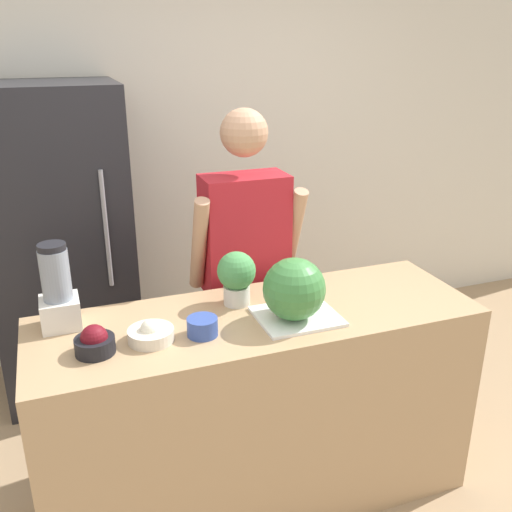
{
  "coord_description": "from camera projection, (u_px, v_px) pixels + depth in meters",
  "views": [
    {
      "loc": [
        -0.74,
        -1.68,
        2.02
      ],
      "look_at": [
        0.0,
        0.34,
        1.19
      ],
      "focal_mm": 40.0,
      "sensor_mm": 36.0,
      "label": 1
    }
  ],
  "objects": [
    {
      "name": "wall_back",
      "position": [
        170.0,
        156.0,
        3.68
      ],
      "size": [
        8.0,
        0.06,
        2.6
      ],
      "color": "silver",
      "rests_on": "ground_plane"
    },
    {
      "name": "counter_island",
      "position": [
        258.0,
        409.0,
        2.54
      ],
      "size": [
        1.87,
        0.62,
        0.94
      ],
      "color": "tan",
      "rests_on": "ground_plane"
    },
    {
      "name": "refrigerator",
      "position": [
        61.0,
        246.0,
        3.25
      ],
      "size": [
        0.76,
        0.68,
        1.8
      ],
      "color": "#232328",
      "rests_on": "ground_plane"
    },
    {
      "name": "cutting_board",
      "position": [
        297.0,
        316.0,
        2.34
      ],
      "size": [
        0.33,
        0.29,
        0.01
      ],
      "color": "white",
      "rests_on": "counter_island"
    },
    {
      "name": "watermelon",
      "position": [
        294.0,
        289.0,
        2.27
      ],
      "size": [
        0.25,
        0.25,
        0.25
      ],
      "color": "#3D7F3D",
      "rests_on": "cutting_board"
    },
    {
      "name": "bowl_cherries",
      "position": [
        95.0,
        342.0,
        2.07
      ],
      "size": [
        0.15,
        0.15,
        0.11
      ],
      "color": "black",
      "rests_on": "counter_island"
    },
    {
      "name": "bowl_cream",
      "position": [
        151.0,
        334.0,
        2.16
      ],
      "size": [
        0.18,
        0.18,
        0.09
      ],
      "color": "beige",
      "rests_on": "counter_island"
    },
    {
      "name": "potted_plant",
      "position": [
        237.0,
        275.0,
        2.42
      ],
      "size": [
        0.17,
        0.17,
        0.24
      ],
      "color": "beige",
      "rests_on": "counter_island"
    },
    {
      "name": "person",
      "position": [
        245.0,
        278.0,
        2.86
      ],
      "size": [
        0.55,
        0.27,
        1.72
      ],
      "color": "#333338",
      "rests_on": "ground_plane"
    },
    {
      "name": "bowl_small_blue",
      "position": [
        202.0,
        327.0,
        2.2
      ],
      "size": [
        0.12,
        0.12,
        0.07
      ],
      "color": "#334C9E",
      "rests_on": "counter_island"
    },
    {
      "name": "blender",
      "position": [
        58.0,
        292.0,
        2.22
      ],
      "size": [
        0.15,
        0.15,
        0.35
      ],
      "color": "silver",
      "rests_on": "counter_island"
    }
  ]
}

